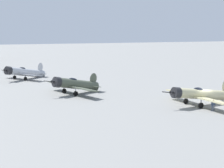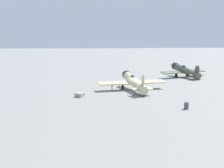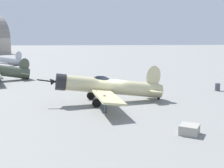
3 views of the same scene
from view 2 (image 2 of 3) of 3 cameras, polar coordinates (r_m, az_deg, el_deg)
ground_plane at (r=48.37m, az=4.65°, el=-1.41°), size 400.00×400.00×0.00m
airplane_foreground at (r=48.59m, az=4.49°, el=0.53°), size 12.40×12.11×3.56m
airplane_mid_apron at (r=66.62m, az=14.90°, el=2.72°), size 12.04×10.02×3.31m
ground_crew_mechanic at (r=48.68m, az=-0.00°, el=-0.18°), size 0.22×0.61×1.57m
equipment_crate at (r=43.55m, az=-6.74°, el=-2.26°), size 1.63×1.62×0.63m
fuel_drum at (r=37.20m, az=15.20°, el=-4.37°), size 0.62×0.62×0.90m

